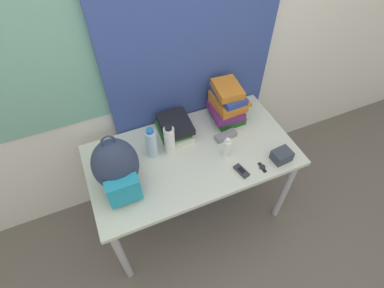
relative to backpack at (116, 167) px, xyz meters
The scene contains 14 objects.
ground_plane 1.09m from the backpack, 32.54° to the right, with size 12.00×12.00×0.00m, color #665B51.
wall_back 0.76m from the backpack, 46.37° to the left, with size 6.00×0.06×2.50m.
curtain_blue 0.85m from the backpack, 34.38° to the left, with size 1.15×0.04×2.50m.
desk 0.55m from the backpack, ahead, with size 1.35×0.72×0.75m.
backpack is the anchor object (origin of this frame).
book_stack_left 0.53m from the backpack, 30.99° to the left, with size 0.23×0.26×0.12m.
book_stack_center 0.88m from the backpack, 17.54° to the left, with size 0.24×0.28×0.29m.
water_bottle 0.30m from the backpack, 31.47° to the left, with size 0.07×0.07×0.23m.
sports_bottle 0.39m from the backpack, 20.11° to the left, with size 0.07×0.07×0.23m.
sunscreen_bottle 0.69m from the backpack, ahead, with size 0.05×0.05×0.15m.
cell_phone 0.75m from the backpack, 15.57° to the right, with size 0.07×0.12×0.02m.
sunglasses_case 0.77m from the backpack, ahead, with size 0.15×0.07×0.04m.
camera_pouch 1.02m from the backpack, 11.89° to the right, with size 0.13×0.10×0.07m.
wristwatch 0.89m from the backpack, 14.71° to the right, with size 0.04×0.08×0.01m.
Camera 1 is at (-0.48, -0.76, 2.27)m, focal length 28.00 mm.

